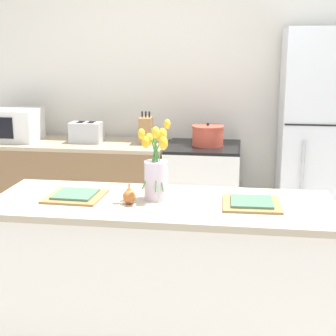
% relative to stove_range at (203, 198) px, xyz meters
% --- Properties ---
extents(back_wall, '(5.20, 0.08, 2.70)m').
position_rel_stove_range_xyz_m(back_wall, '(-0.10, 0.40, 0.90)').
color(back_wall, silver).
rests_on(back_wall, ground_plane).
extents(kitchen_island, '(1.80, 0.66, 0.91)m').
position_rel_stove_range_xyz_m(kitchen_island, '(-0.10, -1.60, 0.01)').
color(kitchen_island, silver).
rests_on(kitchen_island, ground_plane).
extents(back_counter, '(1.68, 0.60, 0.91)m').
position_rel_stove_range_xyz_m(back_counter, '(-1.16, 0.00, 0.00)').
color(back_counter, brown).
rests_on(back_counter, ground_plane).
extents(stove_range, '(0.60, 0.61, 0.91)m').
position_rel_stove_range_xyz_m(stove_range, '(0.00, 0.00, 0.00)').
color(stove_range, silver).
rests_on(stove_range, ground_plane).
extents(refrigerator, '(0.68, 0.67, 1.84)m').
position_rel_stove_range_xyz_m(refrigerator, '(0.95, 0.00, 0.47)').
color(refrigerator, silver).
rests_on(refrigerator, ground_plane).
extents(flower_vase, '(0.16, 0.18, 0.42)m').
position_rel_stove_range_xyz_m(flower_vase, '(-0.13, -1.56, 0.61)').
color(flower_vase, silver).
rests_on(flower_vase, kitchen_island).
extents(pear_figurine, '(0.07, 0.07, 0.11)m').
position_rel_stove_range_xyz_m(pear_figurine, '(-0.26, -1.66, 0.50)').
color(pear_figurine, '#C66B33').
rests_on(pear_figurine, kitchen_island).
extents(plate_setting_left, '(0.30, 0.30, 0.02)m').
position_rel_stove_range_xyz_m(plate_setting_left, '(-0.57, -1.59, 0.47)').
color(plate_setting_left, olive).
rests_on(plate_setting_left, kitchen_island).
extents(plate_setting_right, '(0.30, 0.30, 0.02)m').
position_rel_stove_range_xyz_m(plate_setting_right, '(0.37, -1.59, 0.47)').
color(plate_setting_right, olive).
rests_on(plate_setting_right, kitchen_island).
extents(toaster, '(0.28, 0.18, 0.17)m').
position_rel_stove_range_xyz_m(toaster, '(-0.99, -0.00, 0.54)').
color(toaster, '#B7BABC').
rests_on(toaster, back_counter).
extents(cooking_pot, '(0.26, 0.26, 0.19)m').
position_rel_stove_range_xyz_m(cooking_pot, '(0.03, 0.00, 0.54)').
color(cooking_pot, '#CC4C38').
rests_on(cooking_pot, stove_range).
extents(microwave, '(0.48, 0.37, 0.27)m').
position_rel_stove_range_xyz_m(microwave, '(-1.66, -0.00, 0.59)').
color(microwave, white).
rests_on(microwave, back_counter).
extents(knife_block, '(0.10, 0.14, 0.27)m').
position_rel_stove_range_xyz_m(knife_block, '(-0.48, 0.01, 0.56)').
color(knife_block, '#A37547').
rests_on(knife_block, back_counter).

